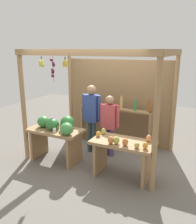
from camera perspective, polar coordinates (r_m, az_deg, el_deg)
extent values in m
plane|color=slate|center=(5.77, 0.85, -10.25)|extent=(12.00, 12.00, 0.00)
cylinder|color=#99754C|center=(5.42, -17.62, 1.17)|extent=(0.10, 0.10, 2.46)
cylinder|color=#99754C|center=(4.04, 13.86, -3.16)|extent=(0.10, 0.10, 2.46)
cylinder|color=#99754C|center=(6.88, -6.68, 4.57)|extent=(0.10, 0.10, 2.46)
cylinder|color=#99754C|center=(5.85, 18.03, 2.11)|extent=(0.10, 0.10, 2.46)
cube|color=#99754C|center=(4.39, -4.55, 14.20)|extent=(3.01, 0.12, 0.12)
cube|color=#99754C|center=(5.99, -12.10, 14.11)|extent=(0.12, 2.00, 0.12)
cube|color=#99754C|center=(4.78, 17.37, 13.65)|extent=(0.12, 2.00, 0.12)
cube|color=olive|center=(6.26, 4.72, 2.45)|extent=(2.91, 0.04, 2.22)
cylinder|color=brown|center=(4.65, -7.99, 12.78)|extent=(0.02, 0.02, 0.06)
ellipsoid|color=gold|center=(4.64, -7.69, 11.24)|extent=(0.04, 0.07, 0.12)
ellipsoid|color=gold|center=(4.65, -7.50, 11.74)|extent=(0.06, 0.06, 0.12)
ellipsoid|color=gold|center=(4.68, -7.64, 11.40)|extent=(0.07, 0.04, 0.12)
ellipsoid|color=gold|center=(4.68, -7.94, 11.71)|extent=(0.05, 0.05, 0.12)
ellipsoid|color=gold|center=(4.69, -8.17, 11.41)|extent=(0.06, 0.08, 0.12)
ellipsoid|color=gold|center=(4.66, -8.20, 11.68)|extent=(0.04, 0.06, 0.12)
ellipsoid|color=gold|center=(4.63, -8.38, 11.24)|extent=(0.06, 0.05, 0.12)
ellipsoid|color=gold|center=(4.62, -8.09, 11.62)|extent=(0.08, 0.05, 0.12)
ellipsoid|color=gold|center=(4.61, -7.83, 11.60)|extent=(0.06, 0.06, 0.12)
cylinder|color=brown|center=(5.12, -13.57, 12.71)|extent=(0.02, 0.02, 0.06)
ellipsoid|color=#D1CC4C|center=(5.11, -13.26, 11.54)|extent=(0.04, 0.09, 0.15)
ellipsoid|color=#D1CC4C|center=(5.13, -13.17, 11.32)|extent=(0.06, 0.06, 0.15)
ellipsoid|color=#D1CC4C|center=(5.16, -13.23, 11.19)|extent=(0.08, 0.04, 0.15)
ellipsoid|color=#D1CC4C|center=(5.16, -13.48, 11.41)|extent=(0.06, 0.06, 0.15)
ellipsoid|color=#D1CC4C|center=(5.14, -13.77, 11.48)|extent=(0.04, 0.09, 0.15)
ellipsoid|color=#D1CC4C|center=(5.12, -13.97, 11.43)|extent=(0.08, 0.07, 0.15)
ellipsoid|color=#D1CC4C|center=(5.10, -13.79, 11.36)|extent=(0.09, 0.04, 0.15)
ellipsoid|color=#D1CC4C|center=(5.09, -13.43, 11.47)|extent=(0.06, 0.06, 0.15)
cylinder|color=#4C422D|center=(5.18, -10.80, 10.16)|extent=(0.01, 0.01, 0.55)
sphere|color=#47142D|center=(5.17, -11.23, 12.30)|extent=(0.07, 0.07, 0.07)
sphere|color=#511938|center=(5.15, -10.81, 11.61)|extent=(0.06, 0.06, 0.06)
sphere|color=#47142D|center=(5.19, -10.71, 11.11)|extent=(0.07, 0.07, 0.07)
sphere|color=#601E42|center=(5.19, -10.96, 10.04)|extent=(0.06, 0.06, 0.06)
sphere|color=#47142D|center=(5.17, -10.82, 9.84)|extent=(0.06, 0.06, 0.06)
sphere|color=#47142D|center=(5.21, -10.91, 9.45)|extent=(0.07, 0.07, 0.07)
sphere|color=#511938|center=(5.20, -10.93, 8.60)|extent=(0.07, 0.07, 0.07)
cube|color=#99754C|center=(5.32, -10.29, -4.40)|extent=(1.22, 0.64, 0.06)
cube|color=#99754C|center=(5.74, -14.08, -7.12)|extent=(0.06, 0.58, 0.69)
cube|color=#99754C|center=(5.20, -5.71, -9.12)|extent=(0.06, 0.58, 0.69)
ellipsoid|color=#2D7533|center=(5.25, -11.02, -2.92)|extent=(0.36, 0.36, 0.25)
ellipsoid|color=#38843D|center=(5.47, -13.09, -2.28)|extent=(0.36, 0.36, 0.26)
ellipsoid|color=#429347|center=(4.89, -7.63, -4.06)|extent=(0.34, 0.34, 0.26)
ellipsoid|color=#2D7533|center=(5.22, -7.44, -2.57)|extent=(0.43, 0.43, 0.30)
cylinder|color=white|center=(5.10, -10.52, -4.39)|extent=(0.07, 0.07, 0.09)
cube|color=#99754C|center=(4.60, 6.10, -7.39)|extent=(1.22, 0.64, 0.06)
cube|color=#99754C|center=(4.92, 0.56, -10.48)|extent=(0.06, 0.58, 0.69)
cube|color=#99754C|center=(4.63, 11.79, -12.58)|extent=(0.06, 0.58, 0.69)
ellipsoid|color=#A8B24C|center=(4.90, 1.38, -4.69)|extent=(0.11, 0.11, 0.13)
ellipsoid|color=#B79E47|center=(4.29, 9.40, -8.00)|extent=(0.13, 0.13, 0.11)
ellipsoid|color=#CC7038|center=(4.36, 6.60, -7.25)|extent=(0.16, 0.16, 0.14)
ellipsoid|color=#E07F47|center=(4.62, 12.18, -6.26)|extent=(0.13, 0.13, 0.13)
ellipsoid|color=gold|center=(4.78, 0.07, -5.32)|extent=(0.13, 0.13, 0.11)
ellipsoid|color=gold|center=(4.28, 11.39, -7.98)|extent=(0.11, 0.11, 0.13)
ellipsoid|color=#CC7038|center=(4.42, 3.13, -6.82)|extent=(0.13, 0.13, 0.15)
ellipsoid|color=#A8B24C|center=(4.42, 4.50, -6.84)|extent=(0.15, 0.15, 0.15)
cube|color=#99754C|center=(6.58, -3.66, -2.40)|extent=(0.05, 0.20, 1.00)
cube|color=#99754C|center=(5.91, 12.50, -4.77)|extent=(0.05, 0.20, 1.00)
cube|color=#99754C|center=(6.04, 4.05, 0.76)|extent=(1.89, 0.22, 0.04)
cylinder|color=gold|center=(6.39, -3.30, 2.98)|extent=(0.07, 0.07, 0.27)
cylinder|color=gold|center=(6.36, -3.33, 4.44)|extent=(0.03, 0.03, 0.06)
cylinder|color=#994C1E|center=(6.22, -0.37, 2.50)|extent=(0.08, 0.08, 0.23)
cylinder|color=#994C1E|center=(6.19, -0.37, 3.81)|extent=(0.03, 0.03, 0.06)
cylinder|color=#338C4C|center=(6.08, 2.55, 2.14)|extent=(0.08, 0.08, 0.22)
cylinder|color=#338C4C|center=(6.05, 2.57, 3.44)|extent=(0.04, 0.04, 0.06)
cylinder|color=#D8B266|center=(5.94, 5.66, 2.09)|extent=(0.08, 0.08, 0.28)
cylinder|color=#D8B266|center=(5.91, 5.70, 3.72)|extent=(0.03, 0.03, 0.06)
cylinder|color=#338C4C|center=(5.84, 8.93, 1.56)|extent=(0.07, 0.07, 0.25)
cylinder|color=#338C4C|center=(5.80, 9.00, 3.04)|extent=(0.03, 0.03, 0.06)
cylinder|color=#994C1E|center=(5.74, 12.25, 1.19)|extent=(0.07, 0.07, 0.25)
cylinder|color=#994C1E|center=(5.71, 12.33, 2.71)|extent=(0.03, 0.03, 0.06)
cylinder|color=#344748|center=(5.81, -2.08, -5.93)|extent=(0.11, 0.11, 0.78)
cylinder|color=#344748|center=(5.75, -1.02, -6.12)|extent=(0.11, 0.11, 0.78)
cube|color=#2D428C|center=(5.57, -1.61, 0.89)|extent=(0.32, 0.19, 0.66)
cylinder|color=#2D428C|center=(5.65, -3.40, 1.43)|extent=(0.08, 0.08, 0.59)
cylinder|color=#2D428C|center=(5.47, 0.24, 0.99)|extent=(0.08, 0.08, 0.59)
sphere|color=#997051|center=(5.48, -1.64, 5.36)|extent=(0.22, 0.22, 0.22)
cylinder|color=#554276|center=(5.62, 2.15, -7.19)|extent=(0.11, 0.11, 0.68)
cylinder|color=#554276|center=(5.58, 3.29, -7.39)|extent=(0.11, 0.11, 0.68)
cube|color=#BF474C|center=(5.39, 2.80, -1.10)|extent=(0.32, 0.19, 0.57)
cylinder|color=#BF474C|center=(5.46, 0.88, -0.55)|extent=(0.08, 0.08, 0.52)
cylinder|color=#BF474C|center=(5.31, 4.78, -1.06)|extent=(0.08, 0.08, 0.52)
sphere|color=#997051|center=(5.30, 2.85, 2.92)|extent=(0.20, 0.20, 0.20)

